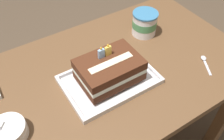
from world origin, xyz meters
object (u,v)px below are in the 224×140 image
Objects in this scene: bowl_stack at (9,131)px; foil_tray at (109,80)px; birthday_cake at (109,69)px; serving_spoon_near_tray at (204,60)px; ice_cream_tub at (144,23)px.

foil_tray is at bearing 3.55° from bowl_stack.
birthday_cake is 1.96× the size of bowl_stack.
foil_tray is 3.36× the size of serving_spoon_near_tray.
ice_cream_tub reaches higher than foil_tray.
ice_cream_tub is at bearing 30.16° from birthday_cake.
bowl_stack reaches higher than serving_spoon_near_tray.
birthday_cake is 0.42m from bowl_stack.
bowl_stack is (-0.41, -0.03, 0.02)m from foil_tray.
foil_tray is 3.03× the size of ice_cream_tub.
birthday_cake is at bearing 163.53° from serving_spoon_near_tray.
foil_tray is at bearing -149.82° from ice_cream_tub.
foil_tray reaches higher than serving_spoon_near_tray.
serving_spoon_near_tray is at bearing -16.46° from foil_tray.
bowl_stack is at bearing -176.43° from birthday_cake.
foil_tray is at bearing -90.00° from birthday_cake.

